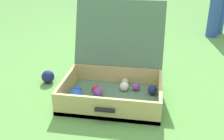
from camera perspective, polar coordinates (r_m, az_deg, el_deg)
The scene contains 3 objects.
ground_plane at distance 1.71m, azimuth -2.32°, elevation -5.62°, with size 16.00×16.00×0.00m, color #569342.
open_suitcase at distance 1.67m, azimuth 0.26°, elevation -1.39°, with size 0.60×0.62×0.56m.
stray_ball_on_grass at distance 1.91m, azimuth -13.58°, elevation -1.39°, with size 0.09×0.09×0.09m, color navy.
Camera 1 is at (0.31, -1.45, 0.85)m, focal length 42.62 mm.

